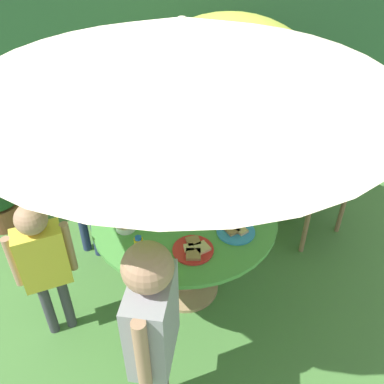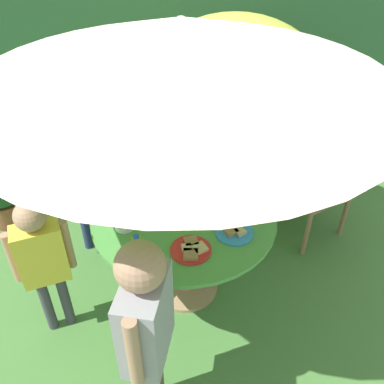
{
  "view_description": "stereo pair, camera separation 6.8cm",
  "coord_description": "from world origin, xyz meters",
  "px_view_note": "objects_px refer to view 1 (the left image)",
  "views": [
    {
      "loc": [
        0.15,
        -2.15,
        2.57
      ],
      "look_at": [
        0.04,
        0.13,
        0.83
      ],
      "focal_mm": 39.44,
      "sensor_mm": 36.0,
      "label": 1
    },
    {
      "loc": [
        0.22,
        -2.15,
        2.57
      ],
      "look_at": [
        0.04,
        0.13,
        0.83
      ],
      "focal_mm": 39.44,
      "sensor_mm": 36.0,
      "label": 2
    }
  ],
  "objects_px": {
    "child_in_white_shirt": "(80,182)",
    "plate_front_edge": "(195,192)",
    "cup_near": "(207,171)",
    "snack_bowl": "(126,225)",
    "juice_bottle_near_right": "(166,270)",
    "child_in_blue_shirt": "(190,140)",
    "plate_far_right": "(194,249)",
    "plate_back_edge": "(249,203)",
    "juice_bottle_spot_a": "(140,205)",
    "child_in_yellow_shirt": "(42,257)",
    "plate_center_back": "(236,231)",
    "patio_umbrella": "(182,51)",
    "juice_bottle_near_left": "(139,244)",
    "dome_tent": "(228,94)",
    "garden_table": "(185,233)",
    "juice_bottle_mid_right": "(174,175)",
    "wooden_chair": "(319,175)",
    "juice_bottle_far_left": "(164,196)",
    "child_in_grey_shirt": "(152,321)",
    "juice_bottle_center_front": "(245,181)",
    "juice_bottle_mid_left": "(134,176)"
  },
  "relations": [
    {
      "from": "patio_umbrella",
      "to": "child_in_grey_shirt",
      "type": "relative_size",
      "value": 1.76
    },
    {
      "from": "child_in_white_shirt",
      "to": "child_in_blue_shirt",
      "type": "bearing_deg",
      "value": 60.33
    },
    {
      "from": "child_in_blue_shirt",
      "to": "child_in_grey_shirt",
      "type": "relative_size",
      "value": 0.88
    },
    {
      "from": "child_in_blue_shirt",
      "to": "juice_bottle_mid_right",
      "type": "height_order",
      "value": "child_in_blue_shirt"
    },
    {
      "from": "child_in_white_shirt",
      "to": "plate_center_back",
      "type": "distance_m",
      "value": 1.25
    },
    {
      "from": "wooden_chair",
      "to": "plate_center_back",
      "type": "height_order",
      "value": "wooden_chair"
    },
    {
      "from": "plate_center_back",
      "to": "plate_front_edge",
      "type": "xyz_separation_m",
      "value": [
        -0.28,
        0.39,
        0.0
      ]
    },
    {
      "from": "plate_back_edge",
      "to": "juice_bottle_spot_a",
      "type": "height_order",
      "value": "juice_bottle_spot_a"
    },
    {
      "from": "plate_far_right",
      "to": "juice_bottle_center_front",
      "type": "xyz_separation_m",
      "value": [
        0.34,
        0.67,
        0.04
      ]
    },
    {
      "from": "garden_table",
      "to": "plate_front_edge",
      "type": "xyz_separation_m",
      "value": [
        0.06,
        0.23,
        0.19
      ]
    },
    {
      "from": "snack_bowl",
      "to": "juice_bottle_mid_right",
      "type": "bearing_deg",
      "value": 62.79
    },
    {
      "from": "plate_front_edge",
      "to": "juice_bottle_near_right",
      "type": "relative_size",
      "value": 2.02
    },
    {
      "from": "snack_bowl",
      "to": "juice_bottle_near_right",
      "type": "distance_m",
      "value": 0.49
    },
    {
      "from": "patio_umbrella",
      "to": "cup_near",
      "type": "relative_size",
      "value": 38.26
    },
    {
      "from": "plate_center_back",
      "to": "child_in_blue_shirt",
      "type": "bearing_deg",
      "value": 107.51
    },
    {
      "from": "snack_bowl",
      "to": "juice_bottle_far_left",
      "type": "bearing_deg",
      "value": 50.66
    },
    {
      "from": "plate_center_back",
      "to": "juice_bottle_near_right",
      "type": "bearing_deg",
      "value": -136.14
    },
    {
      "from": "dome_tent",
      "to": "juice_bottle_near_right",
      "type": "bearing_deg",
      "value": -95.0
    },
    {
      "from": "plate_center_back",
      "to": "juice_bottle_spot_a",
      "type": "relative_size",
      "value": 1.89
    },
    {
      "from": "snack_bowl",
      "to": "cup_near",
      "type": "bearing_deg",
      "value": 51.13
    },
    {
      "from": "dome_tent",
      "to": "juice_bottle_near_right",
      "type": "distance_m",
      "value": 2.47
    },
    {
      "from": "wooden_chair",
      "to": "plate_front_edge",
      "type": "height_order",
      "value": "wooden_chair"
    },
    {
      "from": "garden_table",
      "to": "child_in_blue_shirt",
      "type": "relative_size",
      "value": 1.05
    },
    {
      "from": "juice_bottle_center_front",
      "to": "snack_bowl",
      "type": "bearing_deg",
      "value": -148.15
    },
    {
      "from": "child_in_white_shirt",
      "to": "plate_far_right",
      "type": "height_order",
      "value": "child_in_white_shirt"
    },
    {
      "from": "patio_umbrella",
      "to": "child_in_yellow_shirt",
      "type": "distance_m",
      "value": 1.47
    },
    {
      "from": "juice_bottle_mid_right",
      "to": "garden_table",
      "type": "bearing_deg",
      "value": -75.19
    },
    {
      "from": "plate_front_edge",
      "to": "child_in_white_shirt",
      "type": "bearing_deg",
      "value": 172.01
    },
    {
      "from": "snack_bowl",
      "to": "plate_far_right",
      "type": "xyz_separation_m",
      "value": [
        0.45,
        -0.18,
        -0.02
      ]
    },
    {
      "from": "child_in_grey_shirt",
      "to": "patio_umbrella",
      "type": "bearing_deg",
      "value": -0.0
    },
    {
      "from": "garden_table",
      "to": "child_in_white_shirt",
      "type": "height_order",
      "value": "child_in_white_shirt"
    },
    {
      "from": "dome_tent",
      "to": "child_in_grey_shirt",
      "type": "xyz_separation_m",
      "value": [
        -0.43,
        -2.83,
        0.1
      ]
    },
    {
      "from": "child_in_white_shirt",
      "to": "juice_bottle_near_right",
      "type": "height_order",
      "value": "child_in_white_shirt"
    },
    {
      "from": "child_in_blue_shirt",
      "to": "snack_bowl",
      "type": "xyz_separation_m",
      "value": [
        -0.36,
        -1.1,
        0.01
      ]
    },
    {
      "from": "child_in_blue_shirt",
      "to": "snack_bowl",
      "type": "height_order",
      "value": "child_in_blue_shirt"
    },
    {
      "from": "child_in_yellow_shirt",
      "to": "juice_bottle_spot_a",
      "type": "bearing_deg",
      "value": 11.59
    },
    {
      "from": "child_in_yellow_shirt",
      "to": "plate_back_edge",
      "type": "xyz_separation_m",
      "value": [
        1.28,
        0.53,
        0.05
      ]
    },
    {
      "from": "child_in_yellow_shirt",
      "to": "juice_bottle_mid_left",
      "type": "bearing_deg",
      "value": 33.41
    },
    {
      "from": "child_in_white_shirt",
      "to": "plate_front_edge",
      "type": "relative_size",
      "value": 5.05
    },
    {
      "from": "wooden_chair",
      "to": "child_in_blue_shirt",
      "type": "bearing_deg",
      "value": -133.89
    },
    {
      "from": "snack_bowl",
      "to": "juice_bottle_near_right",
      "type": "xyz_separation_m",
      "value": [
        0.3,
        -0.39,
        0.02
      ]
    },
    {
      "from": "child_in_yellow_shirt",
      "to": "snack_bowl",
      "type": "height_order",
      "value": "child_in_yellow_shirt"
    },
    {
      "from": "plate_front_edge",
      "to": "cup_near",
      "type": "xyz_separation_m",
      "value": [
        0.08,
        0.24,
        0.02
      ]
    },
    {
      "from": "child_in_blue_shirt",
      "to": "plate_far_right",
      "type": "xyz_separation_m",
      "value": [
        0.09,
        -1.28,
        -0.01
      ]
    },
    {
      "from": "dome_tent",
      "to": "patio_umbrella",
      "type": "bearing_deg",
      "value": -95.69
    },
    {
      "from": "patio_umbrella",
      "to": "juice_bottle_near_left",
      "type": "xyz_separation_m",
      "value": [
        -0.25,
        -0.35,
        -1.05
      ]
    },
    {
      "from": "plate_front_edge",
      "to": "juice_bottle_spot_a",
      "type": "relative_size",
      "value": 1.74
    },
    {
      "from": "snack_bowl",
      "to": "juice_bottle_far_left",
      "type": "distance_m",
      "value": 0.35
    },
    {
      "from": "dome_tent",
      "to": "plate_far_right",
      "type": "bearing_deg",
      "value": -92.24
    },
    {
      "from": "dome_tent",
      "to": "plate_center_back",
      "type": "bearing_deg",
      "value": -85.57
    }
  ]
}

